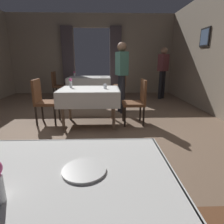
# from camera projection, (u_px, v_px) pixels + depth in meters

# --- Properties ---
(ground) EXTENTS (10.08, 10.08, 0.00)m
(ground) POSITION_uv_depth(u_px,v_px,m) (80.00, 128.00, 3.75)
(ground) COLOR #7A604C
(wall_back) EXTENTS (6.40, 0.27, 3.00)m
(wall_back) POSITION_uv_depth(u_px,v_px,m) (92.00, 55.00, 7.38)
(wall_back) COLOR gray
(wall_back) RESTS_ON ground
(dining_table_near) EXTENTS (1.43, 1.04, 0.75)m
(dining_table_near) POSITION_uv_depth(u_px,v_px,m) (31.00, 200.00, 0.89)
(dining_table_near) COLOR #7A604C
(dining_table_near) RESTS_ON ground
(dining_table_mid) EXTENTS (1.20, 0.94, 0.75)m
(dining_table_mid) POSITION_uv_depth(u_px,v_px,m) (89.00, 94.00, 3.83)
(dining_table_mid) COLOR #7A604C
(dining_table_mid) RESTS_ON ground
(dining_table_far) EXTENTS (1.44, 1.04, 0.75)m
(dining_table_far) POSITION_uv_depth(u_px,v_px,m) (89.00, 80.00, 6.47)
(dining_table_far) COLOR #7A604C
(dining_table_far) RESTS_ON ground
(chair_mid_right) EXTENTS (0.44, 0.44, 0.93)m
(chair_mid_right) POSITION_uv_depth(u_px,v_px,m) (137.00, 100.00, 3.89)
(chair_mid_right) COLOR black
(chair_mid_right) RESTS_ON ground
(chair_mid_left) EXTENTS (0.44, 0.44, 0.93)m
(chair_mid_left) POSITION_uv_depth(u_px,v_px,m) (43.00, 99.00, 3.94)
(chair_mid_left) COLOR black
(chair_mid_left) RESTS_ON ground
(chair_far_right) EXTENTS (0.44, 0.44, 0.93)m
(chair_far_right) POSITION_uv_depth(u_px,v_px,m) (121.00, 83.00, 6.61)
(chair_far_right) COLOR black
(chair_far_right) RESTS_ON ground
(chair_far_left) EXTENTS (0.44, 0.44, 0.93)m
(chair_far_left) POSITION_uv_depth(u_px,v_px,m) (58.00, 84.00, 6.48)
(chair_far_left) COLOR black
(chair_far_left) RESTS_ON ground
(plate_near_b) EXTENTS (0.23, 0.23, 0.01)m
(plate_near_b) POSITION_uv_depth(u_px,v_px,m) (84.00, 170.00, 0.98)
(plate_near_b) COLOR white
(plate_near_b) RESTS_ON dining_table_near
(flower_vase_mid) EXTENTS (0.07, 0.07, 0.20)m
(flower_vase_mid) POSITION_uv_depth(u_px,v_px,m) (71.00, 82.00, 3.91)
(flower_vase_mid) COLOR silver
(flower_vase_mid) RESTS_ON dining_table_mid
(glass_mid_b) EXTENTS (0.07, 0.07, 0.10)m
(glass_mid_b) POSITION_uv_depth(u_px,v_px,m) (105.00, 86.00, 3.79)
(glass_mid_b) COLOR silver
(glass_mid_b) RESTS_ON dining_table_mid
(flower_vase_far) EXTENTS (0.07, 0.07, 0.18)m
(flower_vase_far) POSITION_uv_depth(u_px,v_px,m) (74.00, 74.00, 6.60)
(flower_vase_far) COLOR silver
(flower_vase_far) RESTS_ON dining_table_far
(plate_far_b) EXTENTS (0.23, 0.23, 0.01)m
(plate_far_b) POSITION_uv_depth(u_px,v_px,m) (75.00, 77.00, 6.18)
(plate_far_b) COLOR white
(plate_far_b) RESTS_ON dining_table_far
(plate_far_c) EXTENTS (0.22, 0.22, 0.01)m
(plate_far_c) POSITION_uv_depth(u_px,v_px,m) (103.00, 77.00, 6.41)
(plate_far_c) COLOR white
(plate_far_c) RESTS_ON dining_table_far
(plate_far_d) EXTENTS (0.20, 0.20, 0.01)m
(plate_far_d) POSITION_uv_depth(u_px,v_px,m) (84.00, 77.00, 6.30)
(plate_far_d) COLOR white
(plate_far_d) RESTS_ON dining_table_far
(person_waiter_by_doorway) EXTENTS (0.42, 0.40, 1.72)m
(person_waiter_by_doorway) POSITION_uv_depth(u_px,v_px,m) (163.00, 69.00, 6.37)
(person_waiter_by_doorway) COLOR black
(person_waiter_by_doorway) RESTS_ON ground
(person_diner_standing_aside) EXTENTS (0.31, 0.41, 1.72)m
(person_diner_standing_aside) POSITION_uv_depth(u_px,v_px,m) (122.00, 72.00, 4.61)
(person_diner_standing_aside) COLOR black
(person_diner_standing_aside) RESTS_ON ground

